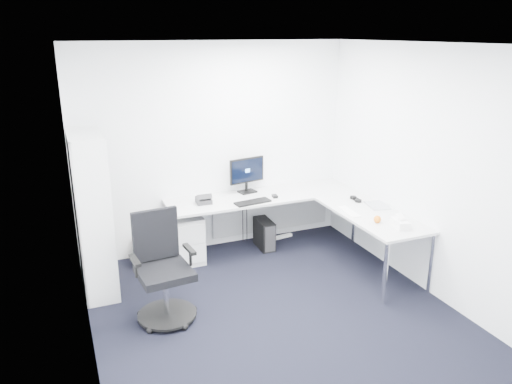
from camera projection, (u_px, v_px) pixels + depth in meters
name	position (u px, v px, depth m)	size (l,w,h in m)	color
ground	(282.00, 322.00, 5.05)	(4.20, 4.20, 0.00)	black
ceiling	(287.00, 44.00, 4.22)	(4.20, 4.20, 0.00)	white
wall_back	(215.00, 148.00, 6.48)	(3.60, 0.02, 2.70)	white
wall_front	(445.00, 305.00, 2.79)	(3.60, 0.02, 2.70)	white
wall_left	(80.00, 222.00, 3.98)	(0.02, 4.20, 2.70)	white
wall_right	(437.00, 175.00, 5.28)	(0.02, 4.20, 2.70)	white
l_desk	(275.00, 231.00, 6.37)	(2.57, 1.44, 0.75)	#B8BABB
drawer_pedestal	(185.00, 238.00, 6.32)	(0.40, 0.50, 0.61)	#B8BABB
bookshelf	(93.00, 214.00, 5.46)	(0.35, 0.90, 1.80)	silver
task_chair	(164.00, 270.00, 4.93)	(0.62, 0.62, 1.11)	black
black_pc_tower	(264.00, 234.00, 6.73)	(0.18, 0.40, 0.39)	black
beige_pc_tower	(143.00, 251.00, 6.27)	(0.16, 0.36, 0.35)	beige
power_strip	(282.00, 237.00, 7.09)	(0.33, 0.06, 0.04)	white
monitor	(247.00, 175.00, 6.59)	(0.51, 0.16, 0.49)	black
black_keyboard	(253.00, 202.00, 6.25)	(0.46, 0.16, 0.02)	black
mouse	(275.00, 196.00, 6.46)	(0.06, 0.10, 0.03)	black
desk_phone	(204.00, 198.00, 6.23)	(0.18, 0.18, 0.13)	#29292B
laptop	(378.00, 197.00, 6.11)	(0.33, 0.32, 0.23)	silver
white_keyboard	(349.00, 212.00, 5.94)	(0.11, 0.39, 0.01)	white
headphones	(356.00, 198.00, 6.35)	(0.13, 0.20, 0.05)	black
orange_fruit	(377.00, 219.00, 5.60)	(0.09, 0.09, 0.09)	orange
tissue_box	(400.00, 224.00, 5.48)	(0.13, 0.24, 0.08)	white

